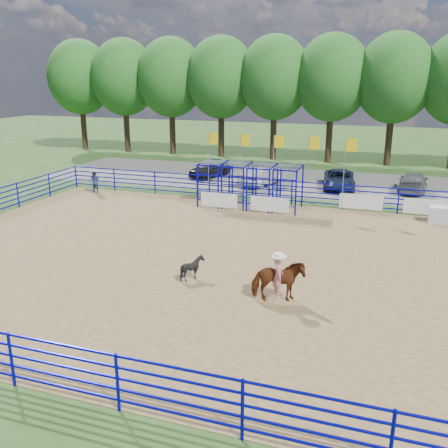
{
  "coord_description": "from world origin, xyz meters",
  "views": [
    {
      "loc": [
        5.52,
        -18.58,
        7.56
      ],
      "look_at": [
        -1.17,
        1.0,
        1.3
      ],
      "focal_mm": 40.0,
      "sensor_mm": 36.0,
      "label": 1
    }
  ],
  "objects": [
    {
      "name": "ground",
      "position": [
        0.0,
        0.0,
        0.0
      ],
      "size": [
        120.0,
        120.0,
        0.0
      ],
      "primitive_type": "plane",
      "color": "#3B5F26",
      "rests_on": "ground"
    },
    {
      "name": "arena_dirt",
      "position": [
        0.0,
        0.0,
        0.01
      ],
      "size": [
        30.0,
        20.0,
        0.02
      ],
      "primitive_type": "cube",
      "color": "#96794B",
      "rests_on": "ground"
    },
    {
      "name": "gravel_strip",
      "position": [
        0.0,
        17.0,
        0.01
      ],
      "size": [
        40.0,
        10.0,
        0.01
      ],
      "primitive_type": "cube",
      "color": "slate",
      "rests_on": "ground"
    },
    {
      "name": "announcer_table",
      "position": [
        8.4,
        8.77,
        0.46
      ],
      "size": [
        1.74,
        0.96,
        0.89
      ],
      "primitive_type": "cube",
      "rotation": [
        0.0,
        0.0,
        -0.11
      ],
      "color": "silver",
      "rests_on": "arena_dirt"
    },
    {
      "name": "horse_and_rider",
      "position": [
        2.18,
        -3.12,
        0.9
      ],
      "size": [
        1.95,
        1.33,
        2.49
      ],
      "color": "#5E2D12",
      "rests_on": "arena_dirt"
    },
    {
      "name": "calf",
      "position": [
        -1.31,
        -2.29,
        0.49
      ],
      "size": [
        0.98,
        0.9,
        0.94
      ],
      "primitive_type": "imported",
      "rotation": [
        0.0,
        0.0,
        1.76
      ],
      "color": "black",
      "rests_on": "arena_dirt"
    },
    {
      "name": "spectator_cowboy",
      "position": [
        -12.77,
        8.86,
        0.82
      ],
      "size": [
        0.8,
        0.66,
        1.57
      ],
      "color": "navy",
      "rests_on": "arena_dirt"
    },
    {
      "name": "car_a",
      "position": [
        -7.59,
        16.53,
        0.69
      ],
      "size": [
        2.57,
        4.28,
        1.36
      ],
      "primitive_type": "imported",
      "rotation": [
        0.0,
        0.0,
        -0.26
      ],
      "color": "black",
      "rests_on": "gravel_strip"
    },
    {
      "name": "car_b",
      "position": [
        -3.08,
        15.06,
        0.72
      ],
      "size": [
        2.78,
        4.59,
        1.43
      ],
      "primitive_type": "imported",
      "rotation": [
        0.0,
        0.0,
        2.83
      ],
      "color": "gray",
      "rests_on": "gravel_strip"
    },
    {
      "name": "car_c",
      "position": [
        2.14,
        15.63,
        0.63
      ],
      "size": [
        2.57,
        4.65,
        1.23
      ],
      "primitive_type": "imported",
      "rotation": [
        0.0,
        0.0,
        0.12
      ],
      "color": "#151C36",
      "rests_on": "gravel_strip"
    },
    {
      "name": "car_d",
      "position": [
        6.91,
        16.36,
        0.63
      ],
      "size": [
        2.14,
        4.44,
        1.25
      ],
      "primitive_type": "imported",
      "rotation": [
        0.0,
        0.0,
        3.05
      ],
      "color": "#5C5C5E",
      "rests_on": "gravel_strip"
    },
    {
      "name": "perimeter_fence",
      "position": [
        0.0,
        0.0,
        0.75
      ],
      "size": [
        30.1,
        20.1,
        1.5
      ],
      "color": "#0807AB",
      "rests_on": "ground"
    },
    {
      "name": "chute_assembly",
      "position": [
        -1.9,
        8.84,
        1.26
      ],
      "size": [
        19.32,
        2.41,
        4.2
      ],
      "color": "#0807AB",
      "rests_on": "ground"
    },
    {
      "name": "treeline",
      "position": [
        0.0,
        26.0,
        7.53
      ],
      "size": [
        56.4,
        6.4,
        11.24
      ],
      "color": "#3F2B19",
      "rests_on": "ground"
    }
  ]
}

